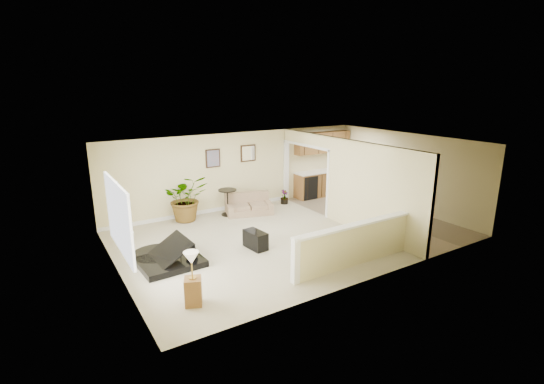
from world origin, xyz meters
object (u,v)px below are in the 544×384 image
piano_bench (255,240)px  small_plant (284,198)px  loveseat (248,204)px  palm_plant (186,198)px  accent_table (228,199)px  piano (166,241)px  lamp_stand (193,283)px

piano_bench → small_plant: small_plant is taller
loveseat → palm_plant: size_ratio=1.16×
loveseat → small_plant: bearing=25.9°
piano_bench → accent_table: 2.81m
piano_bench → palm_plant: (-0.70, 2.94, 0.47)m
piano → loveseat: piano is taller
piano_bench → loveseat: 2.84m
piano_bench → loveseat: bearing=65.0°
small_plant → lamp_stand: lamp_stand is taller
small_plant → piano: bearing=-152.9°
loveseat → accent_table: size_ratio=2.00×
loveseat → lamp_stand: lamp_stand is taller
piano_bench → loveseat: loveseat is taller
piano_bench → small_plant: 3.94m
accent_table → piano_bench: bearing=-101.5°
piano → piano_bench: size_ratio=2.59×
loveseat → accent_table: 0.70m
piano_bench → accent_table: size_ratio=0.80×
loveseat → small_plant: (1.55, 0.25, -0.11)m
piano → piano_bench: piano is taller
loveseat → palm_plant: (-1.90, 0.37, 0.38)m
loveseat → palm_plant: palm_plant is taller
piano → accent_table: (2.71, 2.42, -0.01)m
piano_bench → small_plant: (2.75, 2.82, -0.02)m
loveseat → lamp_stand: (-3.47, -4.25, 0.13)m
piano → lamp_stand: size_ratio=1.63×
piano_bench → loveseat: (1.20, 2.57, 0.09)m
piano_bench → accent_table: accent_table is taller
palm_plant → piano_bench: bearing=-76.6°
palm_plant → lamp_stand: size_ratio=1.36×
piano → palm_plant: palm_plant is taller
loveseat → piano_bench: bearing=-98.3°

